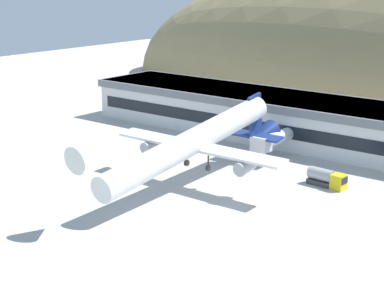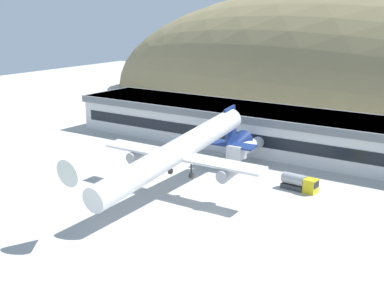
# 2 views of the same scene
# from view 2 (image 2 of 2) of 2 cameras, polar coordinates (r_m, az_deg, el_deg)

# --- Properties ---
(ground_plane) EXTENTS (369.61, 369.61, 0.00)m
(ground_plane) POSITION_cam_2_polar(r_m,az_deg,el_deg) (88.31, 1.85, -7.96)
(ground_plane) COLOR #B7B5AF
(hill_backdrop) EXTENTS (218.00, 83.97, 83.93)m
(hill_backdrop) POSITION_cam_2_polar(r_m,az_deg,el_deg) (191.39, 18.83, 3.61)
(hill_backdrop) COLOR #8E7F56
(hill_backdrop) RESTS_ON ground_plane
(terminal_building) EXTENTS (108.47, 19.59, 9.51)m
(terminal_building) POSITION_cam_2_polar(r_m,az_deg,el_deg) (129.36, 8.67, 1.70)
(terminal_building) COLOR silver
(terminal_building) RESTS_ON ground_plane
(jetway_0) EXTENTS (3.38, 11.66, 5.43)m
(jetway_0) POSITION_cam_2_polar(r_m,az_deg,el_deg) (115.63, 5.65, -0.45)
(jetway_0) COLOR silver
(jetway_0) RESTS_ON ground_plane
(cargo_airplane) EXTENTS (33.95, 52.06, 11.20)m
(cargo_airplane) POSITION_cam_2_polar(r_m,az_deg,el_deg) (97.00, -1.58, -0.95)
(cargo_airplane) COLOR silver
(service_car_1) EXTENTS (4.38, 1.91, 1.40)m
(service_car_1) POSITION_cam_2_polar(r_m,az_deg,el_deg) (119.95, -0.23, -1.52)
(service_car_1) COLOR silver
(service_car_1) RESTS_ON ground_plane
(fuel_truck) EXTENTS (7.15, 2.73, 3.06)m
(fuel_truck) POSITION_cam_2_polar(r_m,az_deg,el_deg) (102.73, 11.37, -4.08)
(fuel_truck) COLOR gold
(fuel_truck) RESTS_ON ground_plane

